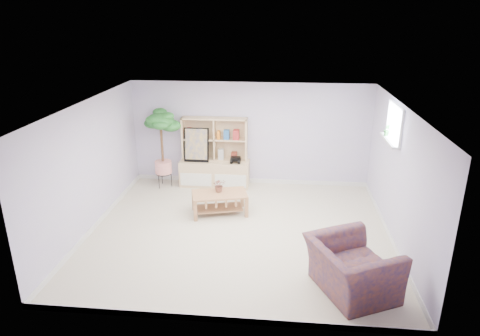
# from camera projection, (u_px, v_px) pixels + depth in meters

# --- Properties ---
(floor) EXTENTS (5.50, 5.00, 0.01)m
(floor) POSITION_uv_depth(u_px,v_px,m) (239.00, 232.00, 7.98)
(floor) COLOR #C3BA97
(floor) RESTS_ON ground
(ceiling) EXTENTS (5.50, 5.00, 0.01)m
(ceiling) POSITION_uv_depth(u_px,v_px,m) (239.00, 105.00, 7.16)
(ceiling) COLOR white
(ceiling) RESTS_ON walls
(walls) EXTENTS (5.51, 5.01, 2.40)m
(walls) POSITION_uv_depth(u_px,v_px,m) (239.00, 172.00, 7.57)
(walls) COLOR silver
(walls) RESTS_ON floor
(baseboard) EXTENTS (5.50, 5.00, 0.10)m
(baseboard) POSITION_uv_depth(u_px,v_px,m) (239.00, 229.00, 7.96)
(baseboard) COLOR silver
(baseboard) RESTS_ON floor
(window) EXTENTS (0.10, 0.98, 0.68)m
(window) POSITION_uv_depth(u_px,v_px,m) (395.00, 123.00, 7.60)
(window) COLOR #CDDDFF
(window) RESTS_ON walls
(window_sill) EXTENTS (0.14, 1.00, 0.04)m
(window_sill) POSITION_uv_depth(u_px,v_px,m) (389.00, 140.00, 7.72)
(window_sill) COLOR silver
(window_sill) RESTS_ON walls
(storage_unit) EXTENTS (1.61, 0.54, 1.61)m
(storage_unit) POSITION_uv_depth(u_px,v_px,m) (214.00, 153.00, 9.87)
(storage_unit) COLOR tan
(storage_unit) RESTS_ON floor
(poster) EXTENTS (0.57, 0.14, 0.79)m
(poster) POSITION_uv_depth(u_px,v_px,m) (196.00, 145.00, 9.80)
(poster) COLOR yellow
(poster) RESTS_ON storage_unit
(toy_truck) EXTENTS (0.32, 0.23, 0.17)m
(toy_truck) POSITION_uv_depth(u_px,v_px,m) (236.00, 160.00, 9.78)
(toy_truck) COLOR black
(toy_truck) RESTS_ON storage_unit
(coffee_table) EXTENTS (1.20, 0.85, 0.44)m
(coffee_table) POSITION_uv_depth(u_px,v_px,m) (220.00, 203.00, 8.65)
(coffee_table) COLOR olive
(coffee_table) RESTS_ON floor
(table_plant) EXTENTS (0.30, 0.27, 0.28)m
(table_plant) POSITION_uv_depth(u_px,v_px,m) (219.00, 185.00, 8.60)
(table_plant) COLOR #2A732A
(table_plant) RESTS_ON coffee_table
(floor_tree) EXTENTS (0.70, 0.70, 1.83)m
(floor_tree) POSITION_uv_depth(u_px,v_px,m) (162.00, 149.00, 9.77)
(floor_tree) COLOR #185C1B
(floor_tree) RESTS_ON floor
(armchair) EXTENTS (1.45, 1.53, 0.89)m
(armchair) POSITION_uv_depth(u_px,v_px,m) (352.00, 265.00, 6.14)
(armchair) COLOR #1A2150
(armchair) RESTS_ON floor
(sill_plant) EXTENTS (0.15, 0.14, 0.22)m
(sill_plant) POSITION_uv_depth(u_px,v_px,m) (387.00, 130.00, 7.92)
(sill_plant) COLOR #185C1B
(sill_plant) RESTS_ON window_sill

